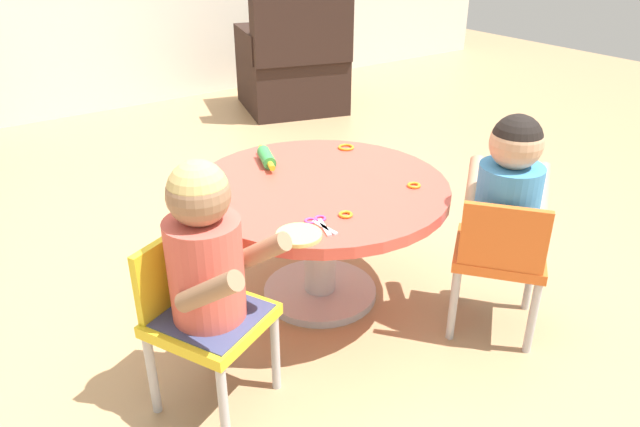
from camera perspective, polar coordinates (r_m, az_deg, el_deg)
The scene contains 13 objects.
ground_plane at distance 2.38m, azimuth 0.00°, elevation -7.71°, with size 10.00×10.00×0.00m, color tan.
craft_table at distance 2.19m, azimuth 0.00°, elevation 0.28°, with size 0.93×0.93×0.48m.
child_chair_left at distance 1.79m, azimuth -11.25°, elevation -9.40°, with size 0.40×0.40×0.54m.
seated_child_left at distance 1.65m, azimuth -10.87°, elevation -3.46°, with size 0.39×0.43×0.51m.
child_chair_right at distance 2.12m, azimuth 16.72°, elevation -3.83°, with size 0.42×0.42×0.54m.
seated_child_right at distance 2.06m, azimuth 17.56°, elevation 2.16°, with size 0.44×0.43×0.51m.
armchair_dark at distance 4.57m, azimuth -2.58°, elevation 13.64°, with size 0.87×0.89×0.85m.
rolling_pin at distance 2.33m, azimuth -5.12°, elevation 5.35°, with size 0.10×0.22×0.05m.
craft_scissors at distance 1.87m, azimuth -0.07°, elevation -0.92°, with size 0.08×0.14×0.01m.
playdough_blob_0 at distance 1.79m, azimuth -2.02°, elevation -2.07°, with size 0.14×0.14×0.01m, color #F2CC72.
cookie_cutter_0 at distance 2.15m, azimuth 8.94°, elevation 2.68°, with size 0.05×0.05×0.01m, color orange.
cookie_cutter_1 at distance 2.48m, azimuth 2.50°, elevation 6.33°, with size 0.07×0.07×0.01m, color orange.
cookie_cutter_2 at distance 1.92m, azimuth 2.46°, elevation -0.09°, with size 0.05×0.05×0.01m, color orange.
Camera 1 is at (-1.13, -1.60, 1.35)m, focal length 33.57 mm.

